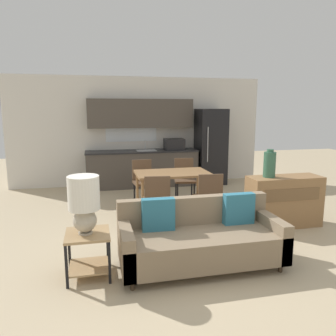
% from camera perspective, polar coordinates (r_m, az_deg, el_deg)
% --- Properties ---
extents(ground_plane, '(20.00, 20.00, 0.00)m').
position_cam_1_polar(ground_plane, '(4.31, 4.39, -16.11)').
color(ground_plane, tan).
extents(wall_back, '(6.40, 0.07, 2.70)m').
position_cam_1_polar(wall_back, '(8.41, -4.94, 6.42)').
color(wall_back, silver).
rests_on(wall_back, ground_plane).
extents(kitchen_counter, '(2.75, 0.65, 2.15)m').
position_cam_1_polar(kitchen_counter, '(8.17, -4.44, 2.72)').
color(kitchen_counter, '#4C443D').
rests_on(kitchen_counter, ground_plane).
extents(refrigerator, '(0.70, 0.72, 1.91)m').
position_cam_1_polar(refrigerator, '(8.50, 7.43, 3.72)').
color(refrigerator, black).
rests_on(refrigerator, ground_plane).
extents(dining_table, '(1.33, 0.81, 0.77)m').
position_cam_1_polar(dining_table, '(5.99, 0.77, -1.45)').
color(dining_table, olive).
rests_on(dining_table, ground_plane).
extents(couch, '(1.96, 0.80, 0.85)m').
position_cam_1_polar(couch, '(4.14, 5.53, -12.14)').
color(couch, '#3D2D1E').
rests_on(couch, ground_plane).
extents(side_table, '(0.49, 0.49, 0.52)m').
position_cam_1_polar(side_table, '(3.96, -13.74, -13.23)').
color(side_table, tan).
rests_on(side_table, ground_plane).
extents(table_lamp, '(0.35, 0.35, 0.66)m').
position_cam_1_polar(table_lamp, '(3.78, -14.42, -5.59)').
color(table_lamp, '#B2A893').
rests_on(table_lamp, side_table).
extents(credenza, '(1.21, 0.45, 0.83)m').
position_cam_1_polar(credenza, '(5.73, 19.50, -5.47)').
color(credenza, olive).
rests_on(credenza, ground_plane).
extents(vase, '(0.19, 0.19, 0.45)m').
position_cam_1_polar(vase, '(5.48, 17.27, 0.64)').
color(vase, '#336047').
rests_on(vase, credenza).
extents(dining_chair_far_left, '(0.45, 0.45, 0.89)m').
position_cam_1_polar(dining_chair_far_left, '(6.63, -4.32, -1.98)').
color(dining_chair_far_left, brown).
rests_on(dining_chair_far_left, ground_plane).
extents(dining_chair_near_right, '(0.46, 0.46, 0.89)m').
position_cam_1_polar(dining_chair_near_right, '(5.42, 7.06, -4.83)').
color(dining_chair_near_right, brown).
rests_on(dining_chair_near_right, ground_plane).
extents(dining_chair_far_right, '(0.48, 0.48, 0.89)m').
position_cam_1_polar(dining_chair_far_right, '(6.82, 2.89, -1.63)').
color(dining_chair_far_right, brown).
rests_on(dining_chair_far_right, ground_plane).
extents(dining_chair_near_left, '(0.47, 0.47, 0.89)m').
position_cam_1_polar(dining_chair_near_left, '(5.23, -1.94, -5.31)').
color(dining_chair_near_left, brown).
rests_on(dining_chair_near_left, ground_plane).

